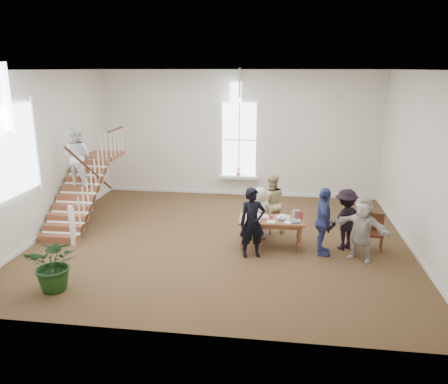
# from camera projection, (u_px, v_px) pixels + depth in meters

# --- Properties ---
(ground) EXTENTS (10.00, 10.00, 0.00)m
(ground) POSITION_uv_depth(u_px,v_px,m) (222.00, 239.00, 12.03)
(ground) COLOR #4C331E
(ground) RESTS_ON ground
(room_shell) EXTENTS (10.49, 10.00, 10.00)m
(room_shell) POSITION_uv_depth(u_px,v_px,m) (239.00, 184.00, 16.10)
(room_shell) COLOR silver
(room_shell) RESTS_ON ground
(staircase) EXTENTS (1.10, 4.10, 2.92)m
(staircase) POSITION_uv_depth(u_px,v_px,m) (80.00, 171.00, 12.86)
(staircase) COLOR brown
(staircase) RESTS_ON ground
(library_table) EXTENTS (1.68, 0.88, 0.84)m
(library_table) POSITION_uv_depth(u_px,v_px,m) (271.00, 222.00, 11.31)
(library_table) COLOR brown
(library_table) RESTS_ON ground
(police_officer) EXTENTS (0.75, 0.61, 1.77)m
(police_officer) POSITION_uv_depth(u_px,v_px,m) (252.00, 223.00, 10.70)
(police_officer) COLOR black
(police_officer) RESTS_ON ground
(elderly_woman) EXTENTS (0.79, 0.59, 1.45)m
(elderly_woman) POSITION_uv_depth(u_px,v_px,m) (259.00, 213.00, 11.93)
(elderly_woman) COLOR silver
(elderly_woman) RESTS_ON ground
(person_yellow) EXTENTS (0.97, 0.84, 1.73)m
(person_yellow) POSITION_uv_depth(u_px,v_px,m) (271.00, 203.00, 12.33)
(person_yellow) COLOR #D0B782
(person_yellow) RESTS_ON ground
(woman_cluster_a) EXTENTS (0.47, 1.04, 1.74)m
(woman_cluster_a) POSITION_uv_depth(u_px,v_px,m) (323.00, 222.00, 10.83)
(woman_cluster_a) COLOR #353F80
(woman_cluster_a) RESTS_ON ground
(woman_cluster_b) EXTENTS (1.19, 1.06, 1.60)m
(woman_cluster_b) POSITION_uv_depth(u_px,v_px,m) (345.00, 219.00, 11.20)
(woman_cluster_b) COLOR black
(woman_cluster_b) RESTS_ON ground
(woman_cluster_c) EXTENTS (1.53, 1.19, 1.62)m
(woman_cluster_c) POSITION_uv_depth(u_px,v_px,m) (362.00, 229.00, 10.54)
(woman_cluster_c) COLOR beige
(woman_cluster_c) RESTS_ON ground
(floor_plant) EXTENTS (1.24, 1.13, 1.19)m
(floor_plant) POSITION_uv_depth(u_px,v_px,m) (55.00, 264.00, 9.14)
(floor_plant) COLOR black
(floor_plant) RESTS_ON ground
(side_chair) EXTENTS (0.45, 0.45, 0.94)m
(side_chair) POSITION_uv_depth(u_px,v_px,m) (375.00, 230.00, 11.24)
(side_chair) COLOR #371F0F
(side_chair) RESTS_ON ground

